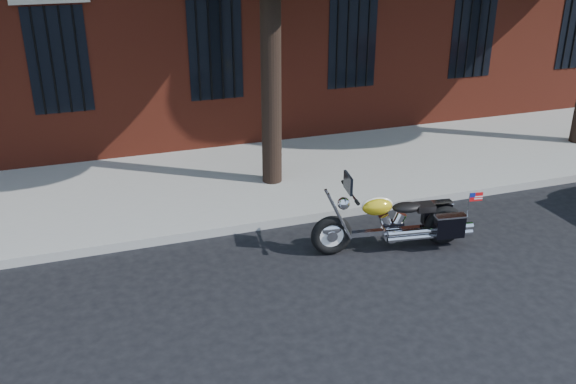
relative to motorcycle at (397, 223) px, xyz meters
name	(u,v)px	position (x,y,z in m)	size (l,w,h in m)	color
ground	(299,267)	(-1.60, -0.06, -0.43)	(120.00, 120.00, 0.00)	black
curb	(271,222)	(-1.60, 1.32, -0.36)	(40.00, 0.16, 0.15)	gray
sidewalk	(241,181)	(-1.60, 3.20, -0.36)	(40.00, 3.60, 0.15)	gray
motorcycle	(397,223)	(0.00, 0.00, 0.00)	(2.48, 0.92, 1.28)	black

